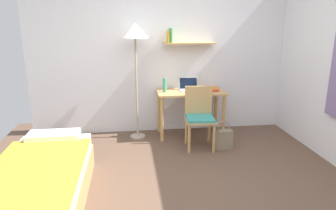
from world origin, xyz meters
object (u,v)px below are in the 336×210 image
Objects in this scene: water_bottle at (165,85)px; handbag at (223,139)px; desk at (191,100)px; book_stack at (212,89)px; desk_chair at (199,115)px; standing_lamp at (135,36)px; bed at (38,190)px; laptop at (189,87)px.

water_bottle is 1.22m from handbag.
book_stack reaches higher than desk.
desk_chair is 4.04× the size of water_bottle.
standing_lamp reaches higher than water_bottle.
desk reaches higher than handbag.
standing_lamp is 2.00m from handbag.
handbag is (0.33, -0.14, -0.34)m from desk_chair.
water_bottle is at bearing 52.28° from bed.
standing_lamp is (-0.86, 0.00, 1.00)m from desk.
bed reaches higher than handbag.
bed is at bearing -134.86° from desk.
standing_lamp is 8.12× the size of water_bottle.
desk is 0.60× the size of standing_lamp.
desk_chair is (0.03, -0.49, -0.11)m from desk.
bed is at bearing -150.63° from handbag.
bed is at bearing -118.39° from standing_lamp.
book_stack reaches higher than bed.
desk_chair reaches higher than handbag.
standing_lamp is at bearing 179.78° from water_bottle.
desk is at bearing 94.06° from desk_chair.
desk is 0.21m from laptop.
desk_chair is 1.50m from standing_lamp.
desk reaches higher than bed.
desk is at bearing 120.13° from handbag.
desk_chair is 0.64m from book_stack.
desk is at bearing 45.14° from bed.
book_stack is at bearing 92.09° from handbag.
laptop is 1.03m from handbag.
water_bottle is at bearing 133.00° from desk_chair.
desk is at bearing -78.52° from laptop.
book_stack is 0.55× the size of handbag.
standing_lamp reaches higher than book_stack.
desk is at bearing 179.80° from book_stack.
handbag is (0.37, -0.63, -0.44)m from desk.
standing_lamp reaches higher than desk.
desk_chair is 2.82× the size of laptop.
bed is at bearing -127.72° from water_bottle.
desk is at bearing -0.14° from standing_lamp.
desk_chair is at bearing 36.25° from bed.
desk is 1.20× the size of desk_chair.
book_stack is at bearing 57.68° from desk_chair.
desk_chair is 3.76× the size of book_stack.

